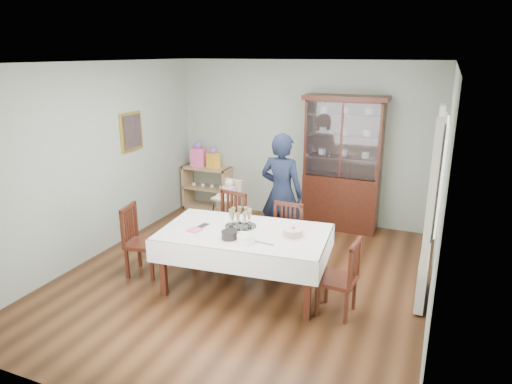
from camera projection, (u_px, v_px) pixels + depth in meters
The scene contains 25 objects.
floor at pixel (243, 278), 5.94m from camera, with size 5.00×5.00×0.00m, color #593319.
room_shell at pixel (259, 141), 5.90m from camera, with size 5.00×5.00×5.00m.
dining_table at pixel (244, 260), 5.56m from camera, with size 2.10×1.33×0.76m.
china_cabinet at pixel (343, 162), 7.32m from camera, with size 1.30×0.48×2.18m.
sideboard at pixel (207, 188), 8.47m from camera, with size 0.90×0.38×0.80m.
picture_frame at pixel (131, 131), 6.97m from camera, with size 0.04×0.48×0.58m, color gold.
window at pixel (441, 174), 4.93m from camera, with size 0.04×1.02×1.22m, color white.
curtain_left at pixel (431, 198), 4.44m from camera, with size 0.07×0.30×1.55m, color silver.
curtain_right at pixel (436, 169), 5.53m from camera, with size 0.07×0.30×1.55m, color silver.
radiator at pixel (422, 277), 5.32m from camera, with size 0.10×0.80×0.55m, color white.
chair_far_left at pixel (227, 242), 6.32m from camera, with size 0.50×0.50×0.98m.
chair_far_right at pixel (283, 254), 5.98m from camera, with size 0.43×0.43×0.93m.
chair_end_left at pixel (144, 254), 5.98m from camera, with size 0.48×0.48×0.93m.
chair_end_right at pixel (338, 292), 5.06m from camera, with size 0.43×0.43×0.89m.
woman at pixel (282, 194), 6.50m from camera, with size 0.64×0.42×1.75m, color black.
high_chair at pixel (230, 215), 7.11m from camera, with size 0.50×0.50×0.96m.
champagne_tray at pixel (241, 222), 5.55m from camera, with size 0.39×0.39×0.23m.
birthday_cake at pixel (293, 233), 5.28m from camera, with size 0.27×0.27×0.18m.
plate_stack_dark at pixel (229, 235), 5.23m from camera, with size 0.19×0.19×0.09m, color black.
plate_stack_white at pixel (246, 239), 5.12m from camera, with size 0.21×0.21×0.09m, color white.
napkin_stack at pixel (195, 230), 5.46m from camera, with size 0.14×0.14×0.02m, color #F2599C.
cutlery at pixel (201, 225), 5.63m from camera, with size 0.12×0.17×0.01m, color silver, non-canonical shape.
cake_knife at pixel (263, 243), 5.10m from camera, with size 0.28×0.02×0.01m, color silver.
gift_bag_pink at pixel (198, 155), 8.33m from camera, with size 0.27×0.19×0.46m.
gift_bag_orange at pixel (213, 159), 8.23m from camera, with size 0.24×0.19×0.39m.
Camera 1 is at (2.20, -4.87, 2.81)m, focal length 32.00 mm.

